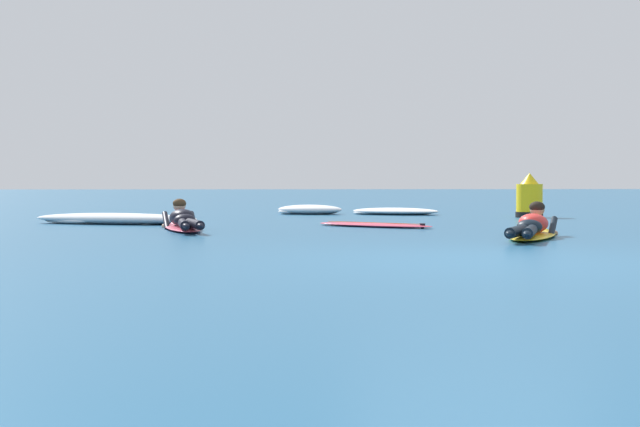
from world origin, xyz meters
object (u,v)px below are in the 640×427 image
Objects in this scene: surfer_near at (532,228)px; drifting_surfboard at (375,225)px; surfer_far at (183,222)px; channel_marker_buoy at (529,200)px.

surfer_near is 1.25× the size of drifting_surfboard.
surfer_far is 1.33× the size of drifting_surfboard.
surfer_far is (-4.94, 2.20, 0.00)m from surfer_near.
surfer_near is at bearing -107.04° from channel_marker_buoy.
surfer_far is 2.91× the size of channel_marker_buoy.
surfer_near is at bearing -59.41° from drifting_surfboard.
surfer_near is 0.94× the size of surfer_far.
drifting_surfboard is (-1.77, 3.00, -0.10)m from surfer_near.
channel_marker_buoy is at bearing 43.33° from drifting_surfboard.
surfer_near is 2.73× the size of channel_marker_buoy.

